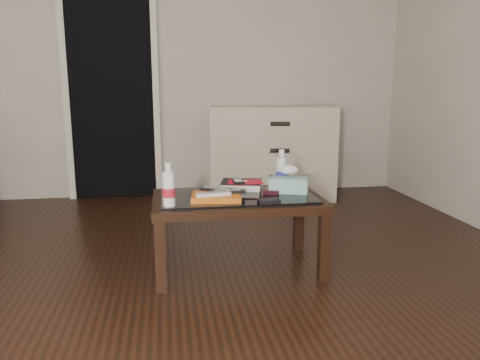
% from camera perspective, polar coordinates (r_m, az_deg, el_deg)
% --- Properties ---
extents(ground, '(5.00, 5.00, 0.00)m').
position_cam_1_polar(ground, '(2.51, -10.74, -14.90)').
color(ground, black).
rests_on(ground, ground).
extents(doorway, '(0.90, 0.08, 2.07)m').
position_cam_1_polar(doorway, '(4.74, -15.36, 10.17)').
color(doorway, black).
rests_on(doorway, ground).
extents(coffee_table, '(1.00, 0.60, 0.46)m').
position_cam_1_polar(coffee_table, '(2.81, -0.32, -3.11)').
color(coffee_table, black).
rests_on(coffee_table, ground).
extents(dresser, '(1.28, 0.74, 0.90)m').
position_cam_1_polar(dresser, '(4.65, 4.08, 3.42)').
color(dresser, beige).
rests_on(dresser, ground).
extents(magazines, '(0.30, 0.24, 0.03)m').
position_cam_1_polar(magazines, '(2.69, -2.89, -2.07)').
color(magazines, '#C15912').
rests_on(magazines, coffee_table).
extents(remote_silver, '(0.20, 0.07, 0.02)m').
position_cam_1_polar(remote_silver, '(2.65, -3.29, -1.71)').
color(remote_silver, silver).
rests_on(remote_silver, magazines).
extents(remote_black_front, '(0.20, 0.05, 0.02)m').
position_cam_1_polar(remote_black_front, '(2.71, -1.55, -1.39)').
color(remote_black_front, black).
rests_on(remote_black_front, magazines).
extents(remote_black_back, '(0.20, 0.13, 0.02)m').
position_cam_1_polar(remote_black_back, '(2.77, -2.84, -1.10)').
color(remote_black_back, black).
rests_on(remote_black_back, magazines).
extents(textbook, '(0.29, 0.25, 0.05)m').
position_cam_1_polar(textbook, '(2.96, 0.17, -0.59)').
color(textbook, black).
rests_on(textbook, coffee_table).
extents(dvd_mailers, '(0.21, 0.17, 0.01)m').
position_cam_1_polar(dvd_mailers, '(2.94, 0.40, -0.19)').
color(dvd_mailers, red).
rests_on(dvd_mailers, textbook).
extents(ipod, '(0.07, 0.11, 0.02)m').
position_cam_1_polar(ipod, '(2.89, -0.22, -0.15)').
color(ipod, black).
rests_on(ipod, dvd_mailers).
extents(flip_phone, '(0.10, 0.09, 0.02)m').
position_cam_1_polar(flip_phone, '(2.82, 3.81, -1.51)').
color(flip_phone, black).
rests_on(flip_phone, coffee_table).
extents(wallet, '(0.12, 0.08, 0.02)m').
position_cam_1_polar(wallet, '(2.61, 3.55, -2.57)').
color(wallet, black).
rests_on(wallet, coffee_table).
extents(water_bottle_left, '(0.07, 0.07, 0.24)m').
position_cam_1_polar(water_bottle_left, '(2.55, -8.71, -0.54)').
color(water_bottle_left, white).
rests_on(water_bottle_left, coffee_table).
extents(water_bottle_right, '(0.07, 0.07, 0.24)m').
position_cam_1_polar(water_bottle_right, '(3.03, 5.07, 1.48)').
color(water_bottle_right, white).
rests_on(water_bottle_right, coffee_table).
extents(tissue_box, '(0.26, 0.19, 0.09)m').
position_cam_1_polar(tissue_box, '(2.87, 5.95, -0.62)').
color(tissue_box, '#217B7A').
rests_on(tissue_box, coffee_table).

